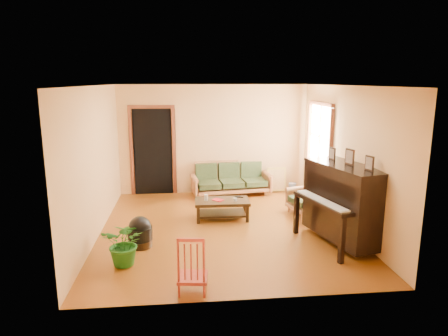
{
  "coord_description": "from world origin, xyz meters",
  "views": [
    {
      "loc": [
        -0.73,
        -6.97,
        2.68
      ],
      "look_at": [
        0.01,
        0.2,
        1.1
      ],
      "focal_mm": 32.0,
      "sensor_mm": 36.0,
      "label": 1
    }
  ],
  "objects": [
    {
      "name": "sofa",
      "position": [
        0.39,
        2.17,
        0.4
      ],
      "size": [
        1.93,
        0.98,
        0.79
      ],
      "primitive_type": "cube",
      "rotation": [
        0.0,
        0.0,
        0.11
      ],
      "color": "#9C6039",
      "rests_on": "floor"
    },
    {
      "name": "doorway",
      "position": [
        -1.45,
        2.48,
        1.02
      ],
      "size": [
        1.08,
        0.16,
        2.05
      ],
      "primitive_type": "cube",
      "color": "black",
      "rests_on": "floor"
    },
    {
      "name": "footstool",
      "position": [
        -1.47,
        -0.7,
        0.19
      ],
      "size": [
        0.5,
        0.5,
        0.39
      ],
      "primitive_type": "cylinder",
      "rotation": [
        0.0,
        0.0,
        -0.28
      ],
      "color": "black",
      "rests_on": "floor"
    },
    {
      "name": "leaning_frame",
      "position": [
        1.53,
        2.34,
        0.31
      ],
      "size": [
        0.47,
        0.12,
        0.63
      ],
      "primitive_type": "cube",
      "rotation": [
        0.0,
        0.0,
        0.03
      ],
      "color": "gold",
      "rests_on": "floor"
    },
    {
      "name": "glass_jar",
      "position": [
        0.26,
        0.44,
        0.41
      ],
      "size": [
        0.09,
        0.09,
        0.06
      ],
      "primitive_type": "cylinder",
      "rotation": [
        0.0,
        0.0,
        0.03
      ],
      "color": "silver",
      "rests_on": "coffee_table"
    },
    {
      "name": "remote",
      "position": [
        0.37,
        0.66,
        0.39
      ],
      "size": [
        0.17,
        0.1,
        0.02
      ],
      "primitive_type": "cube",
      "rotation": [
        0.0,
        0.0,
        -0.37
      ],
      "color": "black",
      "rests_on": "coffee_table"
    },
    {
      "name": "coffee_table",
      "position": [
        0.01,
        0.51,
        0.19
      ],
      "size": [
        1.08,
        0.61,
        0.39
      ],
      "primitive_type": "cube",
      "rotation": [
        0.0,
        0.0,
        -0.02
      ],
      "color": "black",
      "rests_on": "floor"
    },
    {
      "name": "piano",
      "position": [
        1.9,
        -0.88,
        0.67
      ],
      "size": [
        1.25,
        1.7,
        1.35
      ],
      "primitive_type": "cube",
      "rotation": [
        0.0,
        0.0,
        0.26
      ],
      "color": "black",
      "rests_on": "floor"
    },
    {
      "name": "window",
      "position": [
        2.21,
        1.3,
        1.5
      ],
      "size": [
        0.12,
        1.36,
        1.46
      ],
      "primitive_type": "cube",
      "color": "white",
      "rests_on": "right_wall"
    },
    {
      "name": "floor",
      "position": [
        0.0,
        0.0,
        0.0
      ],
      "size": [
        5.0,
        5.0,
        0.0
      ],
      "primitive_type": "plane",
      "color": "#62320C",
      "rests_on": "ground"
    },
    {
      "name": "candle",
      "position": [
        -0.3,
        0.52,
        0.45
      ],
      "size": [
        0.08,
        0.08,
        0.12
      ],
      "primitive_type": "cylinder",
      "rotation": [
        0.0,
        0.0,
        0.08
      ],
      "color": "silver",
      "rests_on": "coffee_table"
    },
    {
      "name": "potted_plant",
      "position": [
        -1.61,
        -1.36,
        0.35
      ],
      "size": [
        0.73,
        0.67,
        0.69
      ],
      "primitive_type": "imported",
      "rotation": [
        0.0,
        0.0,
        -0.23
      ],
      "color": "#1C5E1B",
      "rests_on": "floor"
    },
    {
      "name": "book",
      "position": [
        -0.13,
        0.43,
        0.4
      ],
      "size": [
        0.26,
        0.26,
        0.02
      ],
      "primitive_type": "imported",
      "rotation": [
        0.0,
        0.0,
        0.77
      ],
      "color": "maroon",
      "rests_on": "coffee_table"
    },
    {
      "name": "red_chair",
      "position": [
        -0.64,
        -2.22,
        0.4
      ],
      "size": [
        0.42,
        0.45,
        0.79
      ],
      "primitive_type": "cube",
      "rotation": [
        0.0,
        0.0,
        -0.13
      ],
      "color": "maroon",
      "rests_on": "floor"
    },
    {
      "name": "ceramic_crock",
      "position": [
        1.91,
        2.25,
        0.12
      ],
      "size": [
        0.19,
        0.19,
        0.23
      ],
      "primitive_type": "cylinder",
      "rotation": [
        0.0,
        0.0,
        0.04
      ],
      "color": "#3656A3",
      "rests_on": "floor"
    },
    {
      "name": "armchair",
      "position": [
        1.76,
        0.62,
        0.37
      ],
      "size": [
        0.89,
        0.91,
        0.75
      ],
      "primitive_type": "cube",
      "rotation": [
        0.0,
        0.0,
        0.27
      ],
      "color": "#9C6039",
      "rests_on": "floor"
    }
  ]
}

